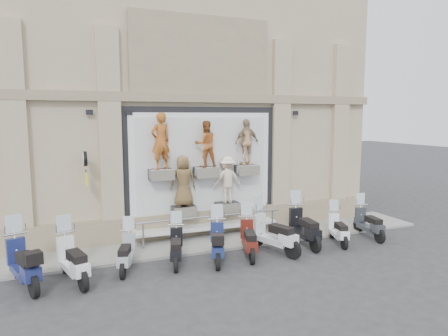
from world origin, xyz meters
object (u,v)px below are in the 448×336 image
at_px(scooter_b, 73,251).
at_px(scooter_c, 126,246).
at_px(scooter_a, 23,254).
at_px(scooter_d, 176,240).
at_px(scooter_h, 304,220).
at_px(guard_rail, 212,229).
at_px(scooter_f, 249,231).
at_px(scooter_i, 339,223).
at_px(scooter_g, 274,226).
at_px(scooter_j, 369,217).
at_px(scooter_e, 217,235).
at_px(clock_sign_bracket, 86,164).

xyz_separation_m(scooter_b, scooter_c, (1.38, 0.31, -0.12)).
height_order(scooter_a, scooter_d, scooter_a).
relative_size(scooter_a, scooter_h, 1.00).
distance_m(guard_rail, scooter_f, 1.77).
bearing_deg(scooter_a, scooter_d, -17.35).
bearing_deg(scooter_h, scooter_i, -6.92).
relative_size(scooter_b, scooter_g, 0.95).
height_order(scooter_g, scooter_h, scooter_h).
bearing_deg(scooter_h, scooter_g, -162.29).
height_order(scooter_h, scooter_j, scooter_h).
relative_size(scooter_b, scooter_j, 1.11).
bearing_deg(scooter_c, scooter_e, 10.77).
height_order(scooter_b, scooter_j, scooter_b).
height_order(scooter_f, scooter_j, scooter_f).
bearing_deg(scooter_f, scooter_g, 17.89).
bearing_deg(guard_rail, scooter_j, -15.83).
bearing_deg(guard_rail, clock_sign_bracket, 173.16).
bearing_deg(scooter_c, scooter_f, 13.35).
relative_size(scooter_a, scooter_d, 1.21).
height_order(scooter_d, scooter_h, scooter_h).
relative_size(clock_sign_bracket, scooter_j, 0.56).
xyz_separation_m(scooter_i, scooter_j, (1.41, 0.14, 0.05)).
height_order(clock_sign_bracket, scooter_e, clock_sign_bracket).
bearing_deg(scooter_c, scooter_i, 14.96).
bearing_deg(scooter_j, scooter_i, -165.30).
relative_size(scooter_g, scooter_j, 1.16).
bearing_deg(scooter_d, clock_sign_bracket, 156.07).
bearing_deg(scooter_b, scooter_i, -15.40).
relative_size(scooter_g, scooter_i, 1.24).
distance_m(scooter_d, scooter_h, 4.36).
xyz_separation_m(guard_rail, scooter_h, (2.74, -1.38, 0.39)).
xyz_separation_m(scooter_b, scooter_e, (3.96, 0.03, -0.03)).
relative_size(scooter_c, scooter_j, 0.94).
xyz_separation_m(guard_rail, scooter_e, (-0.44, -1.69, 0.32)).
relative_size(scooter_h, scooter_i, 1.25).
relative_size(scooter_b, scooter_e, 1.04).
height_order(clock_sign_bracket, scooter_f, clock_sign_bracket).
xyz_separation_m(guard_rail, scooter_j, (5.31, -1.51, 0.27)).
xyz_separation_m(scooter_c, scooter_j, (8.33, -0.10, 0.04)).
height_order(scooter_e, scooter_i, scooter_e).
xyz_separation_m(guard_rail, clock_sign_bracket, (-3.90, 0.47, 2.34)).
height_order(clock_sign_bracket, scooter_b, clock_sign_bracket).
height_order(guard_rail, scooter_c, scooter_c).
xyz_separation_m(guard_rail, scooter_g, (1.46, -1.64, 0.39)).
height_order(scooter_c, scooter_e, scooter_e).
bearing_deg(scooter_b, scooter_g, -15.07).
distance_m(scooter_b, scooter_h, 7.15).
distance_m(scooter_b, scooter_e, 3.96).
xyz_separation_m(scooter_a, scooter_h, (8.28, 0.23, 0.00)).
distance_m(clock_sign_bracket, scooter_g, 6.08).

